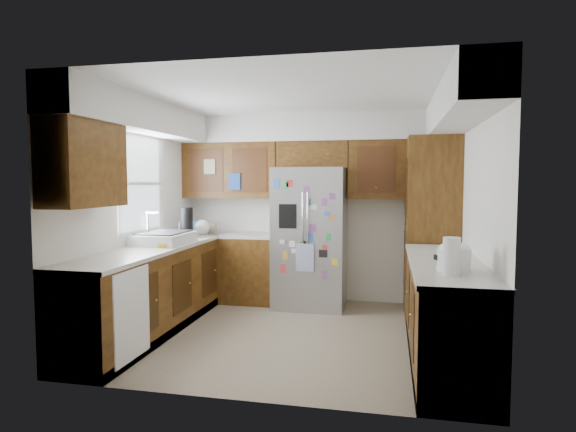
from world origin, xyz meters
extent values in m
plane|color=gray|center=(0.00, 0.00, 0.00)|extent=(3.60, 3.60, 0.00)
cube|color=white|center=(0.00, 1.60, 1.25)|extent=(3.60, 0.04, 2.50)
cube|color=white|center=(-1.80, 0.00, 1.25)|extent=(0.04, 3.20, 2.50)
cube|color=white|center=(1.80, 0.00, 1.25)|extent=(0.04, 3.20, 2.50)
cube|color=white|center=(0.00, -1.60, 1.25)|extent=(3.60, 0.04, 2.50)
cube|color=white|center=(0.00, 0.00, 2.51)|extent=(3.60, 3.20, 0.02)
cube|color=silver|center=(0.00, 1.41, 2.33)|extent=(3.60, 0.38, 0.35)
cube|color=silver|center=(-1.61, 0.00, 2.33)|extent=(0.38, 3.20, 0.35)
cube|color=silver|center=(1.61, 0.00, 2.33)|extent=(0.38, 3.20, 0.35)
cube|color=#3A1F0B|center=(-1.14, 1.43, 1.77)|extent=(1.33, 0.34, 0.75)
cube|color=#3A1F0B|center=(1.14, 1.43, 1.77)|extent=(1.33, 0.34, 0.75)
cube|color=#3A1F0B|center=(-1.63, -1.15, 1.77)|extent=(0.34, 0.85, 0.75)
cube|color=white|center=(-1.79, 0.10, 1.60)|extent=(0.02, 0.90, 1.05)
cube|color=white|center=(-1.75, 0.10, 1.60)|extent=(0.01, 1.02, 1.15)
cube|color=#1C42A4|center=(-1.03, 1.24, 1.62)|extent=(0.16, 0.02, 0.22)
cube|color=beige|center=(-1.39, 1.24, 1.82)|extent=(0.16, 0.02, 0.20)
cube|color=#3A1F0B|center=(-1.50, -0.30, 0.44)|extent=(0.60, 2.60, 0.88)
cube|color=#3A1F0B|center=(-0.83, 1.30, 0.44)|extent=(0.75, 0.60, 0.88)
cube|color=white|center=(-1.50, -0.30, 0.90)|extent=(0.63, 2.60, 0.04)
cube|color=white|center=(-0.83, 1.30, 0.90)|extent=(0.75, 0.60, 0.04)
cube|color=black|center=(-1.50, -0.30, 0.05)|extent=(0.60, 2.60, 0.10)
cube|color=white|center=(-1.19, -1.15, 0.46)|extent=(0.01, 0.58, 0.80)
cube|color=#3A1F0B|center=(1.50, -0.47, 0.44)|extent=(0.60, 2.25, 0.88)
cube|color=white|center=(1.50, -0.47, 0.90)|extent=(0.63, 2.25, 0.04)
cube|color=black|center=(1.50, -0.47, 0.05)|extent=(0.60, 2.25, 0.10)
cube|color=#3A1F0B|center=(1.50, 1.15, 1.07)|extent=(0.60, 0.90, 2.15)
cube|color=gray|center=(0.00, 1.21, 0.90)|extent=(0.90, 0.75, 1.80)
cylinder|color=silver|center=(-0.03, 0.82, 1.05)|extent=(0.02, 0.02, 0.90)
cylinder|color=silver|center=(0.03, 0.82, 1.05)|extent=(0.02, 0.02, 0.90)
cube|color=black|center=(-0.22, 0.83, 1.20)|extent=(0.22, 0.01, 0.30)
cube|color=white|center=(0.00, 0.80, 0.70)|extent=(0.22, 0.01, 0.34)
cube|color=#8C4C99|center=(0.33, 0.82, 1.45)|extent=(0.08, 0.00, 0.07)
cube|color=#8C4C99|center=(0.23, 0.82, 1.38)|extent=(0.07, 0.00, 0.09)
cube|color=orange|center=(0.32, 0.82, 1.19)|extent=(0.06, 0.00, 0.07)
cube|color=blue|center=(-0.36, 0.82, 1.60)|extent=(0.08, 0.00, 0.11)
cube|color=white|center=(0.09, 0.82, 1.32)|extent=(0.10, 0.00, 0.06)
cube|color=blue|center=(0.26, 0.82, 1.24)|extent=(0.07, 0.00, 0.05)
cube|color=red|center=(-0.28, 0.82, 0.55)|extent=(0.06, 0.00, 0.11)
cube|color=red|center=(-0.19, 0.82, 1.60)|extent=(0.08, 0.00, 0.09)
cube|color=white|center=(-0.14, 0.82, 0.78)|extent=(0.08, 0.00, 0.06)
cube|color=black|center=(0.22, 0.82, 0.75)|extent=(0.10, 0.00, 0.09)
cube|color=yellow|center=(0.36, 0.82, 0.66)|extent=(0.07, 0.00, 0.08)
cube|color=green|center=(-0.24, 0.82, 1.58)|extent=(0.06, 0.00, 0.07)
cube|color=green|center=(-0.01, 0.82, 0.86)|extent=(0.11, 0.00, 0.07)
cube|color=#8C4C99|center=(0.01, 0.82, 1.53)|extent=(0.07, 0.00, 0.08)
cube|color=blue|center=(0.06, 0.82, 0.94)|extent=(0.07, 0.00, 0.12)
cube|color=white|center=(-0.29, 0.82, 0.88)|extent=(0.06, 0.00, 0.05)
cube|color=orange|center=(-0.25, 0.82, 0.72)|extent=(0.06, 0.00, 0.10)
cube|color=#8C4C99|center=(0.24, 0.82, 0.49)|extent=(0.06, 0.00, 0.10)
cube|color=#8C4C99|center=(0.09, 0.82, 1.06)|extent=(0.08, 0.00, 0.10)
cube|color=white|center=(-0.16, 0.82, 0.86)|extent=(0.08, 0.00, 0.08)
cube|color=blue|center=(0.04, 0.82, 1.38)|extent=(0.06, 0.00, 0.08)
cube|color=green|center=(0.28, 0.82, 0.96)|extent=(0.06, 0.00, 0.08)
cube|color=red|center=(0.24, 0.82, 0.83)|extent=(0.06, 0.00, 0.06)
cube|color=red|center=(-0.02, 0.82, 0.87)|extent=(0.05, 0.00, 0.08)
cube|color=#3A1F0B|center=(0.00, 1.43, 1.98)|extent=(0.96, 0.34, 0.35)
sphere|color=#232BCC|center=(-0.22, 1.36, 2.27)|extent=(0.25, 0.25, 0.25)
cylinder|color=black|center=(0.19, 1.45, 2.23)|extent=(0.27, 0.27, 0.16)
ellipsoid|color=#333338|center=(0.19, 1.45, 2.31)|extent=(0.25, 0.25, 0.11)
cube|color=white|center=(-1.50, 0.10, 0.98)|extent=(0.52, 0.70, 0.12)
cube|color=black|center=(-1.50, 0.10, 1.04)|extent=(0.44, 0.60, 0.02)
cylinder|color=silver|center=(-1.70, 0.10, 1.14)|extent=(0.02, 0.02, 0.30)
cylinder|color=silver|center=(-1.64, 0.10, 1.27)|extent=(0.16, 0.02, 0.02)
cube|color=yellow|center=(-1.35, -0.17, 0.94)|extent=(0.10, 0.18, 0.04)
cube|color=black|center=(-1.47, 0.66, 0.97)|extent=(0.18, 0.14, 0.10)
cylinder|color=black|center=(-1.47, 0.66, 1.16)|extent=(0.16, 0.16, 0.28)
cylinder|color=gray|center=(-1.56, 0.76, 1.02)|extent=(0.14, 0.14, 0.20)
sphere|color=white|center=(-1.42, 1.03, 1.02)|extent=(0.20, 0.20, 0.20)
cube|color=#3F72B2|center=(-1.55, 1.18, 1.01)|extent=(0.14, 0.10, 0.18)
cube|color=#BFB28C|center=(-1.35, 1.21, 0.99)|extent=(0.10, 0.08, 0.14)
cylinder|color=white|center=(-1.52, 0.40, 0.98)|extent=(0.08, 0.08, 0.11)
cylinder|color=white|center=(1.50, -0.98, 1.01)|extent=(0.26, 0.26, 0.17)
ellipsoid|color=white|center=(1.50, -0.98, 1.09)|extent=(0.25, 0.25, 0.11)
cube|color=black|center=(1.38, -0.98, 1.02)|extent=(0.04, 0.06, 0.04)
cylinder|color=white|center=(1.46, -1.18, 1.06)|extent=(0.13, 0.13, 0.29)
camera|label=1|loc=(1.00, -4.92, 1.62)|focal=30.00mm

